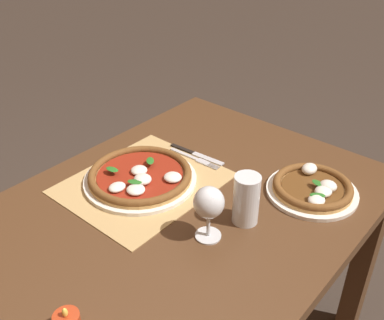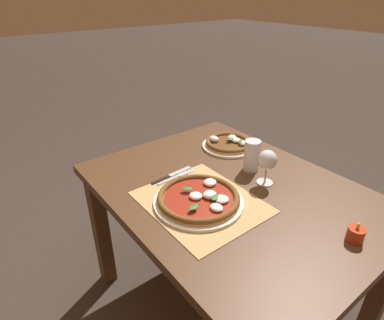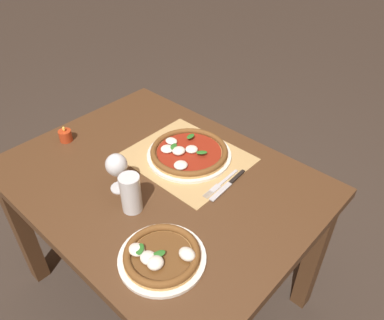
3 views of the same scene
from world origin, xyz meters
name	(u,v)px [view 3 (image 3 of 3)]	position (x,y,z in m)	size (l,w,h in m)	color
ground_plane	(167,286)	(0.00, 0.00, 0.00)	(24.00, 24.00, 0.00)	#382D26
dining_table	(160,197)	(0.00, 0.00, 0.63)	(1.20, 0.91, 0.74)	#4C301C
paper_placemat	(188,158)	(0.00, -0.16, 0.74)	(0.46, 0.39, 0.00)	tan
pizza_near	(188,152)	(0.00, -0.17, 0.76)	(0.35, 0.35, 0.05)	silver
pizza_far	(162,256)	(-0.29, 0.26, 0.76)	(0.27, 0.27, 0.05)	silver
wine_glass	(117,166)	(0.06, 0.14, 0.85)	(0.08, 0.08, 0.16)	silver
pint_glass	(131,194)	(-0.06, 0.18, 0.81)	(0.07, 0.07, 0.15)	silver
fork	(221,183)	(-0.21, -0.13, 0.75)	(0.02, 0.20, 0.00)	#B7B7BC
knife	(228,185)	(-0.23, -0.14, 0.75)	(0.03, 0.22, 0.01)	black
votive_candle	(66,136)	(0.48, 0.10, 0.76)	(0.06, 0.06, 0.07)	#B23819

